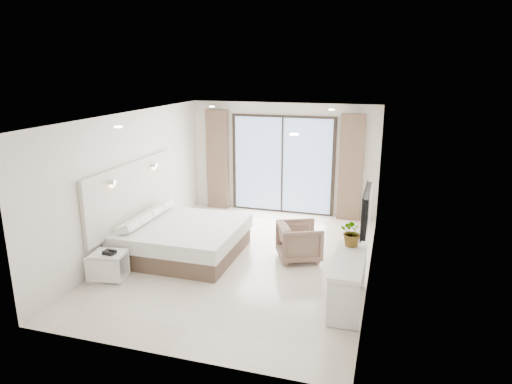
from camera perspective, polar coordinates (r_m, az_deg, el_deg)
ground at (r=8.72m, az=-1.56°, el=-8.44°), size 6.20×6.20×0.00m
room_shell at (r=8.93m, az=-1.41°, el=2.85°), size 4.62×6.22×2.72m
bed at (r=8.96m, az=-9.21°, el=-5.77°), size 2.18×2.07×0.75m
nightstand at (r=8.23m, az=-17.88°, el=-8.84°), size 0.60×0.53×0.49m
phone at (r=8.06m, az=-17.85°, el=-7.19°), size 0.20×0.17×0.06m
console_desk at (r=7.07m, az=11.46°, el=-9.74°), size 0.46×1.48×0.77m
plant at (r=7.41m, az=12.03°, el=-5.27°), size 0.51×0.54×0.36m
armchair at (r=8.63m, az=5.45°, el=-5.97°), size 0.95×0.98×0.78m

